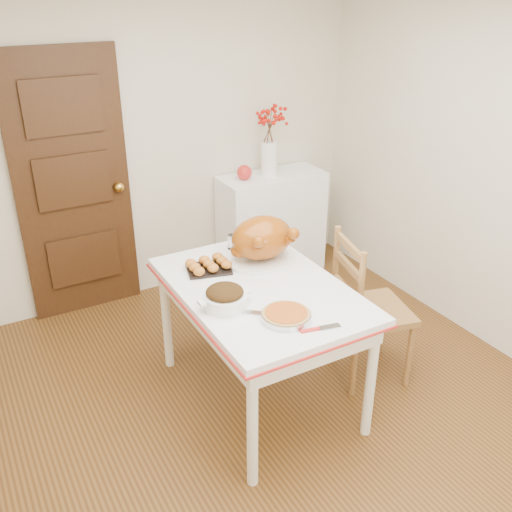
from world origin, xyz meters
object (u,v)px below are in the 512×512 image
pumpkin_pie (286,314)px  chair_oak (373,308)px  kitchen_table (260,344)px  sideboard (271,224)px  turkey_platter (262,240)px

pumpkin_pie → chair_oak: bearing=16.0°
kitchen_table → chair_oak: (0.77, -0.14, 0.11)m
sideboard → turkey_platter: turkey_platter is taller
chair_oak → turkey_platter: bearing=68.6°
chair_oak → pumpkin_pie: bearing=120.3°
kitchen_table → chair_oak: 0.79m
turkey_platter → chair_oak: bearing=-53.5°
sideboard → chair_oak: (-0.21, -1.65, 0.06)m
pumpkin_pie → turkey_platter: bearing=70.9°
kitchen_table → pumpkin_pie: size_ratio=5.03×
turkey_platter → pumpkin_pie: (-0.23, -0.67, -0.12)m
turkey_platter → kitchen_table: bearing=-139.3°
kitchen_table → pumpkin_pie: pumpkin_pie is taller
kitchen_table → turkey_platter: size_ratio=2.90×
chair_oak → pumpkin_pie: size_ratio=3.82×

